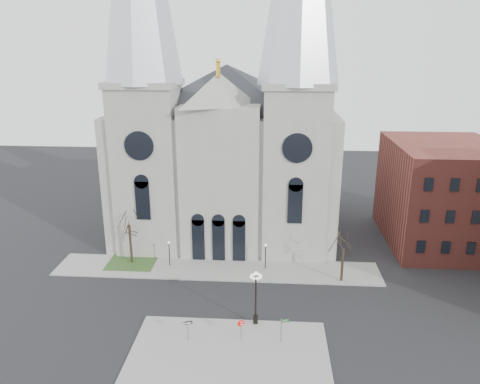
# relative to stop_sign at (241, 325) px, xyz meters

# --- Properties ---
(ground) EXTENTS (160.00, 160.00, 0.00)m
(ground) POSITION_rel_stop_sign_xyz_m (-3.97, 3.42, -1.77)
(ground) COLOR black
(ground) RESTS_ON ground
(sidewalk_near) EXTENTS (18.00, 10.00, 0.14)m
(sidewalk_near) POSITION_rel_stop_sign_xyz_m (-0.97, -1.58, -1.70)
(sidewalk_near) COLOR gray
(sidewalk_near) RESTS_ON ground
(sidewalk_far) EXTENTS (40.00, 6.00, 0.14)m
(sidewalk_far) POSITION_rel_stop_sign_xyz_m (-3.97, 14.42, -1.70)
(sidewalk_far) COLOR gray
(sidewalk_far) RESTS_ON ground
(grass_patch) EXTENTS (6.00, 5.00, 0.18)m
(grass_patch) POSITION_rel_stop_sign_xyz_m (-14.97, 15.42, -1.68)
(grass_patch) COLOR #2A481E
(grass_patch) RESTS_ON ground
(cathedral) EXTENTS (33.00, 26.66, 54.00)m
(cathedral) POSITION_rel_stop_sign_xyz_m (-3.97, 26.28, 16.71)
(cathedral) COLOR gray
(cathedral) RESTS_ON ground
(bg_building_brick) EXTENTS (14.00, 18.00, 14.00)m
(bg_building_brick) POSITION_rel_stop_sign_xyz_m (26.03, 25.42, 5.23)
(bg_building_brick) COLOR brown
(bg_building_brick) RESTS_ON ground
(tree_left) EXTENTS (3.20, 3.20, 7.50)m
(tree_left) POSITION_rel_stop_sign_xyz_m (-14.97, 15.42, 3.81)
(tree_left) COLOR black
(tree_left) RESTS_ON ground
(tree_right) EXTENTS (3.20, 3.20, 6.00)m
(tree_right) POSITION_rel_stop_sign_xyz_m (11.03, 12.42, 2.70)
(tree_right) COLOR black
(tree_right) RESTS_ON ground
(ped_lamp_left) EXTENTS (0.32, 0.32, 3.26)m
(ped_lamp_left) POSITION_rel_stop_sign_xyz_m (-9.97, 14.92, 0.56)
(ped_lamp_left) COLOR black
(ped_lamp_left) RESTS_ON sidewalk_far
(ped_lamp_right) EXTENTS (0.32, 0.32, 3.26)m
(ped_lamp_right) POSITION_rel_stop_sign_xyz_m (2.03, 14.92, 0.56)
(ped_lamp_right) COLOR black
(ped_lamp_right) RESTS_ON sidewalk_far
(stop_sign) EXTENTS (0.82, 0.11, 2.26)m
(stop_sign) POSITION_rel_stop_sign_xyz_m (0.00, 0.00, 0.00)
(stop_sign) COLOR slate
(stop_sign) RESTS_ON sidewalk_near
(globe_lamp) EXTENTS (1.58, 1.58, 5.75)m
(globe_lamp) POSITION_rel_stop_sign_xyz_m (1.25, 2.92, 1.98)
(globe_lamp) COLOR black
(globe_lamp) RESTS_ON sidewalk_near
(one_way_sign) EXTENTS (0.89, 0.32, 2.10)m
(one_way_sign) POSITION_rel_stop_sign_xyz_m (-4.98, -0.27, -0.20)
(one_way_sign) COLOR slate
(one_way_sign) RESTS_ON sidewalk_near
(street_name_sign) EXTENTS (0.76, 0.24, 2.42)m
(street_name_sign) POSITION_rel_stop_sign_xyz_m (3.81, 0.12, -0.21)
(street_name_sign) COLOR slate
(street_name_sign) RESTS_ON sidewalk_near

